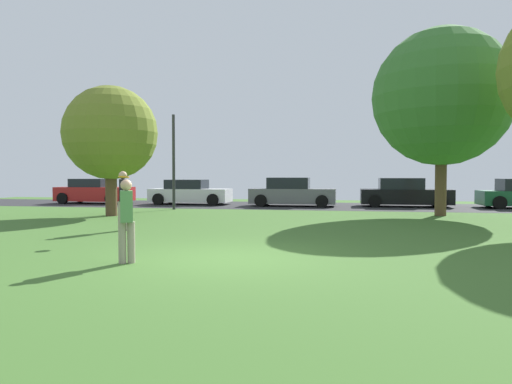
# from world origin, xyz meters

# --- Properties ---
(ground_plane) EXTENTS (44.00, 44.00, 0.00)m
(ground_plane) POSITION_xyz_m (0.00, 0.00, 0.00)
(ground_plane) COLOR #3D6628
(road_strip) EXTENTS (44.00, 6.40, 0.01)m
(road_strip) POSITION_xyz_m (0.00, 16.00, 0.00)
(road_strip) COLOR #28282B
(road_strip) RESTS_ON ground_plane
(oak_tree_right) EXTENTS (5.48, 5.48, 7.50)m
(oak_tree_right) POSITION_xyz_m (6.02, 11.03, 4.75)
(oak_tree_right) COLOR brown
(oak_tree_right) RESTS_ON ground_plane
(birch_tree_lone) EXTENTS (3.73, 3.73, 5.19)m
(birch_tree_lone) POSITION_xyz_m (-6.99, 8.46, 3.31)
(birch_tree_lone) COLOR brown
(birch_tree_lone) RESTS_ON ground_plane
(person_thrower) EXTENTS (0.34, 0.39, 1.56)m
(person_thrower) POSITION_xyz_m (-1.74, -0.78, 0.85)
(person_thrower) COLOR gray
(person_thrower) RESTS_ON ground_plane
(person_catcher) EXTENTS (0.34, 0.39, 1.75)m
(person_catcher) POSITION_xyz_m (-4.18, 3.91, 0.98)
(person_catcher) COLOR gray
(person_catcher) RESTS_ON ground_plane
(frisbee_disc) EXTENTS (0.31, 0.31, 0.05)m
(frisbee_disc) POSITION_xyz_m (-3.25, 2.13, 1.59)
(frisbee_disc) COLOR orange
(parked_car_red) EXTENTS (4.22, 2.02, 1.42)m
(parked_car_red) POSITION_xyz_m (-12.05, 15.89, 0.66)
(parked_car_red) COLOR #B21E1E
(parked_car_red) RESTS_ON ground_plane
(parked_car_white) EXTENTS (4.41, 2.00, 1.38)m
(parked_car_white) POSITION_xyz_m (-6.29, 16.01, 0.64)
(parked_car_white) COLOR white
(parked_car_white) RESTS_ON ground_plane
(parked_car_grey) EXTENTS (4.47, 1.94, 1.51)m
(parked_car_grey) POSITION_xyz_m (-0.52, 15.64, 0.68)
(parked_car_grey) COLOR slate
(parked_car_grey) RESTS_ON ground_plane
(parked_car_black) EXTENTS (4.52, 2.08, 1.48)m
(parked_car_black) POSITION_xyz_m (5.24, 16.34, 0.68)
(parked_car_black) COLOR black
(parked_car_black) RESTS_ON ground_plane
(street_lamp_post) EXTENTS (0.14, 0.14, 4.50)m
(street_lamp_post) POSITION_xyz_m (-5.77, 12.20, 2.25)
(street_lamp_post) COLOR #2D2D33
(street_lamp_post) RESTS_ON ground_plane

